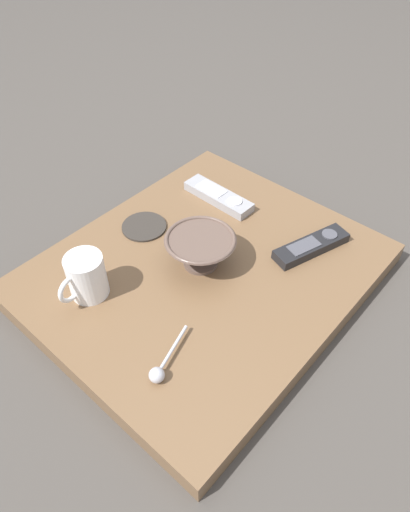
{
  "coord_description": "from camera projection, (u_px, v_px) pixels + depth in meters",
  "views": [
    {
      "loc": [
        0.44,
        -0.49,
        0.73
      ],
      "look_at": [
        -0.0,
        0.01,
        0.07
      ],
      "focal_mm": 32.64,
      "sensor_mm": 36.0,
      "label": 1
    }
  ],
  "objects": [
    {
      "name": "ground_plane",
      "position": [
        204.0,
        281.0,
        0.98
      ],
      "size": [
        6.0,
        6.0,
        0.0
      ],
      "primitive_type": "plane",
      "color": "#47423D"
    },
    {
      "name": "table",
      "position": [
        204.0,
        273.0,
        0.97
      ],
      "size": [
        0.56,
        0.66,
        0.05
      ],
      "color": "brown",
      "rests_on": "ground"
    },
    {
      "name": "cereal_bowl",
      "position": [
        199.0,
        251.0,
        0.92
      ],
      "size": [
        0.14,
        0.14,
        0.07
      ],
      "color": "brown",
      "rests_on": "table"
    },
    {
      "name": "coffee_mug",
      "position": [
        86.0,
        277.0,
        0.87
      ],
      "size": [
        0.07,
        0.1,
        0.09
      ],
      "color": "white",
      "rests_on": "table"
    },
    {
      "name": "teaspoon",
      "position": [
        159.0,
        371.0,
        0.76
      ],
      "size": [
        0.05,
        0.12,
        0.03
      ],
      "color": "silver",
      "rests_on": "table"
    },
    {
      "name": "tv_remote_near",
      "position": [
        311.0,
        246.0,
        0.97
      ],
      "size": [
        0.1,
        0.18,
        0.02
      ],
      "color": "black",
      "rests_on": "table"
    },
    {
      "name": "tv_remote_far",
      "position": [
        218.0,
        196.0,
        1.1
      ],
      "size": [
        0.18,
        0.05,
        0.02
      ],
      "color": "#9E9EA3",
      "rests_on": "table"
    },
    {
      "name": "drink_coaster",
      "position": [
        143.0,
        227.0,
        1.03
      ],
      "size": [
        0.1,
        0.1,
        0.01
      ],
      "color": "#332D28",
      "rests_on": "table"
    }
  ]
}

